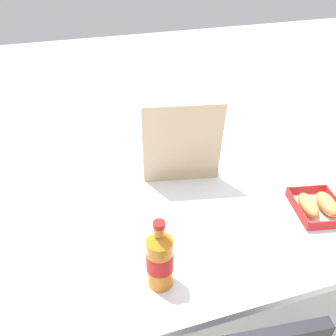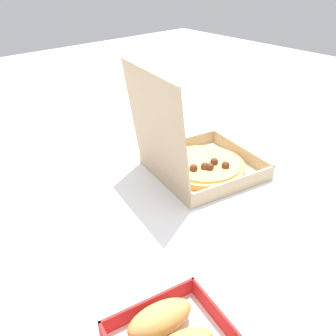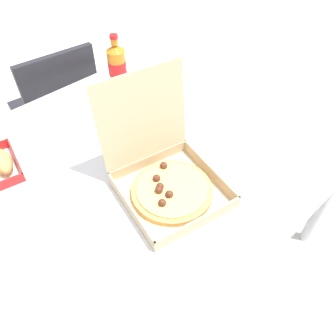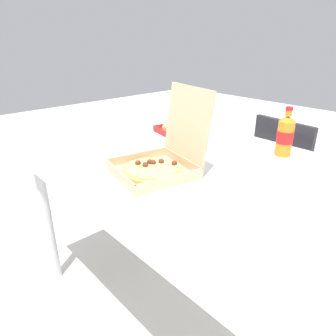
% 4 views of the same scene
% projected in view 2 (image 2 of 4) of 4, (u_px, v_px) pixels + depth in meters
% --- Properties ---
extents(dining_table, '(1.42, 1.06, 0.74)m').
position_uv_depth(dining_table, '(134.00, 202.00, 1.06)').
color(dining_table, white).
rests_on(dining_table, ground_plane).
extents(pizza_box_open, '(0.35, 0.38, 0.33)m').
position_uv_depth(pizza_box_open, '(196.00, 160.00, 1.05)').
color(pizza_box_open, tan).
rests_on(pizza_box_open, dining_table).
extents(bread_side_box, '(0.18, 0.22, 0.06)m').
position_uv_depth(bread_side_box, '(170.00, 336.00, 0.59)').
color(bread_side_box, white).
rests_on(bread_side_box, dining_table).
extents(paper_menu, '(0.24, 0.20, 0.00)m').
position_uv_depth(paper_menu, '(314.00, 273.00, 0.74)').
color(paper_menu, white).
rests_on(paper_menu, dining_table).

